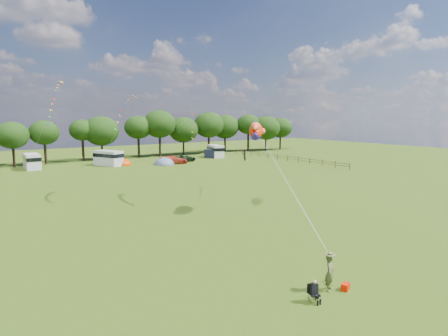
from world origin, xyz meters
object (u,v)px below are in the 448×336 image
kite_flyer (330,273)px  walker_a (244,157)px  car_d (184,158)px  tent_greyblue (164,165)px  camp_chair (314,289)px  walker_b (244,154)px  campervan_b (32,161)px  campervan_d (215,151)px  car_c (174,160)px  fish_kite (256,131)px  tent_orange (124,165)px  campervan_c (108,158)px

kite_flyer → walker_a: 56.57m
car_d → tent_greyblue: bearing=103.9°
camp_chair → walker_b: size_ratio=0.74×
campervan_b → camp_chair: size_ratio=4.61×
campervan_b → kite_flyer: campervan_b is taller
tent_greyblue → campervan_d: bearing=20.8°
walker_b → car_c: bearing=-23.5°
car_d → fish_kite: size_ratio=1.44×
campervan_b → walker_b: (40.77, -5.99, -0.62)m
campervan_b → tent_orange: campervan_b is taller
tent_greyblue → walker_b: 19.74m
car_c → walker_a: walker_a is taller
campervan_d → kite_flyer: (-29.11, -56.80, -0.46)m
campervan_d → kite_flyer: size_ratio=3.03×
car_d → tent_orange: bearing=73.8°
campervan_d → tent_greyblue: bearing=124.1°
tent_greyblue → camp_chair: (-15.83, -51.57, 0.67)m
car_d → camp_chair: bearing=149.8°
car_c → fish_kite: fish_kite is taller
tent_greyblue → walker_b: (19.68, 1.42, 0.76)m
tent_greyblue → kite_flyer: 53.10m
campervan_c → walker_a: bearing=-132.6°
campervan_d → car_d: bearing=123.1°
walker_b → tent_greyblue: bearing=-23.7°
car_d → tent_orange: 11.80m
tent_orange → walker_a: 23.58m
car_d → car_c: bearing=114.1°
kite_flyer → walker_b: size_ratio=1.21×
car_d → kite_flyer: 56.78m
car_c → fish_kite: 37.81m
campervan_b → walker_b: size_ratio=3.41×
car_c → tent_orange: bearing=79.1°
camp_chair → tent_greyblue: bearing=91.3°
campervan_c → car_d: bearing=-124.6°
campervan_c → camp_chair: (-6.92, -56.19, -0.78)m
car_c → walker_b: walker_b is taller
campervan_d → camp_chair: (-30.72, -57.22, -0.73)m
tent_orange → walker_b: 26.24m
kite_flyer → camp_chair: bearing=161.4°
campervan_c → campervan_d: size_ratio=1.05×
tent_greyblue → kite_flyer: (-14.21, -51.15, 0.93)m
campervan_c → tent_orange: 3.00m
campervan_b → camp_chair: campervan_b is taller
car_d → campervan_c: 14.37m
car_c → camp_chair: car_c is taller
car_c → campervan_c: 11.81m
tent_orange → walker_a: size_ratio=2.07×
car_c → campervan_c: size_ratio=0.85×
fish_kite → campervan_d: bearing=13.6°
campervan_d → kite_flyer: 63.83m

